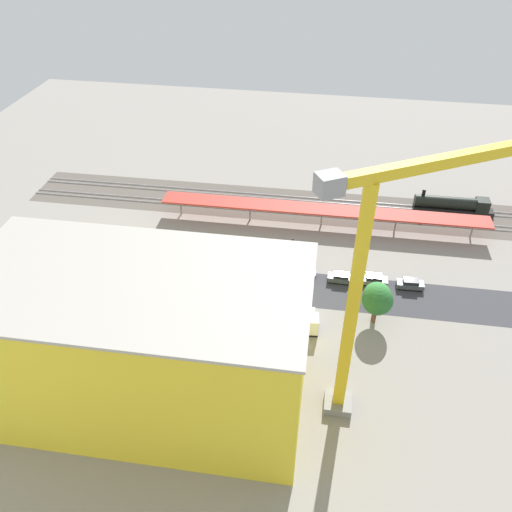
# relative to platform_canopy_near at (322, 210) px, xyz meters

# --- Properties ---
(ground_plane) EXTENTS (180.75, 180.75, 0.00)m
(ground_plane) POSITION_rel_platform_canopy_near_xyz_m (6.37, 15.55, -3.73)
(ground_plane) COLOR gray
(ground_plane) RESTS_ON ground
(rail_bed) EXTENTS (113.14, 14.87, 0.01)m
(rail_bed) POSITION_rel_platform_canopy_near_xyz_m (6.37, -6.76, -3.73)
(rail_bed) COLOR #5B544C
(rail_bed) RESTS_ON ground
(street_asphalt) EXTENTS (113.08, 10.51, 0.01)m
(street_asphalt) POSITION_rel_platform_canopy_near_xyz_m (6.37, 20.05, -3.73)
(street_asphalt) COLOR #38383D
(street_asphalt) RESTS_ON ground
(track_rails) EXTENTS (112.96, 8.43, 0.12)m
(track_rails) POSITION_rel_platform_canopy_near_xyz_m (6.37, -6.76, -3.55)
(track_rails) COLOR #9E9EA8
(track_rails) RESTS_ON ground
(platform_canopy_near) EXTENTS (64.02, 5.21, 3.93)m
(platform_canopy_near) POSITION_rel_platform_canopy_near_xyz_m (0.00, 0.00, 0.00)
(platform_canopy_near) COLOR #B73328
(platform_canopy_near) RESTS_ON ground
(locomotive) EXTENTS (16.08, 2.78, 4.88)m
(locomotive) POSITION_rel_platform_canopy_near_xyz_m (-26.81, -9.44, -2.00)
(locomotive) COLOR black
(locomotive) RESTS_ON ground
(parked_car_0) EXTENTS (4.57, 2.02, 1.78)m
(parked_car_0) POSITION_rel_platform_canopy_near_xyz_m (-16.14, 16.78, -2.94)
(parked_car_0) COLOR black
(parked_car_0) RESTS_ON ground
(parked_car_1) EXTENTS (4.67, 1.99, 1.80)m
(parked_car_1) POSITION_rel_platform_canopy_near_xyz_m (-10.05, 16.68, -2.93)
(parked_car_1) COLOR black
(parked_car_1) RESTS_ON ground
(parked_car_2) EXTENTS (4.61, 1.89, 1.70)m
(parked_car_2) POSITION_rel_platform_canopy_near_xyz_m (-4.49, 17.04, -2.96)
(parked_car_2) COLOR black
(parked_car_2) RESTS_ON ground
(parked_car_3) EXTENTS (4.53, 2.01, 1.71)m
(parked_car_3) POSITION_rel_platform_canopy_near_xyz_m (2.15, 16.58, -2.98)
(parked_car_3) COLOR black
(parked_car_3) RESTS_ON ground
(parked_car_4) EXTENTS (4.68, 1.95, 1.63)m
(parked_car_4) POSITION_rel_platform_canopy_near_xyz_m (8.89, 16.15, -3.00)
(parked_car_4) COLOR black
(parked_car_4) RESTS_ON ground
(construction_building) EXTENTS (40.07, 20.51, 20.01)m
(construction_building) POSITION_rel_platform_canopy_near_xyz_m (19.77, 45.44, 6.27)
(construction_building) COLOR yellow
(construction_building) RESTS_ON ground
(construction_roof_slab) EXTENTS (40.68, 21.12, 0.40)m
(construction_roof_slab) POSITION_rel_platform_canopy_near_xyz_m (19.77, 45.44, 16.48)
(construction_roof_slab) COLOR #ADA89E
(construction_roof_slab) RESTS_ON construction_building
(tower_crane) EXTENTS (24.04, 15.04, 35.41)m
(tower_crane) POSITION_rel_platform_canopy_near_xyz_m (-6.80, 41.94, 17.34)
(tower_crane) COLOR gray
(tower_crane) RESTS_ON ground
(box_truck_0) EXTENTS (8.47, 2.91, 3.23)m
(box_truck_0) POSITION_rel_platform_canopy_near_xyz_m (3.44, 28.75, -2.15)
(box_truck_0) COLOR black
(box_truck_0) RESTS_ON ground
(box_truck_1) EXTENTS (10.31, 2.84, 3.31)m
(box_truck_1) POSITION_rel_platform_canopy_near_xyz_m (13.92, 28.47, -2.10)
(box_truck_1) COLOR black
(box_truck_1) RESTS_ON ground
(box_truck_2) EXTENTS (9.68, 3.36, 3.14)m
(box_truck_2) POSITION_rel_platform_canopy_near_xyz_m (3.31, 30.40, -2.16)
(box_truck_2) COLOR black
(box_truck_2) RESTS_ON ground
(street_tree_0) EXTENTS (4.33, 4.33, 7.21)m
(street_tree_0) POSITION_rel_platform_canopy_near_xyz_m (-9.81, 25.68, 1.26)
(street_tree_0) COLOR brown
(street_tree_0) RESTS_ON ground
(street_tree_1) EXTENTS (4.78, 4.78, 6.95)m
(street_tree_1) POSITION_rel_platform_canopy_near_xyz_m (-9.94, 26.05, 0.80)
(street_tree_1) COLOR brown
(street_tree_1) RESTS_ON ground
(street_tree_2) EXTENTS (5.30, 5.30, 7.13)m
(street_tree_2) POSITION_rel_platform_canopy_near_xyz_m (26.08, 25.38, 0.74)
(street_tree_2) COLOR brown
(street_tree_2) RESTS_ON ground
(traffic_light) EXTENTS (0.50, 0.36, 6.85)m
(traffic_light) POSITION_rel_platform_canopy_near_xyz_m (4.33, 15.21, 0.78)
(traffic_light) COLOR #333333
(traffic_light) RESTS_ON ground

